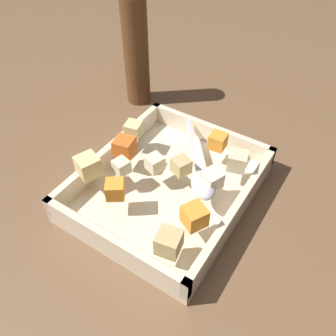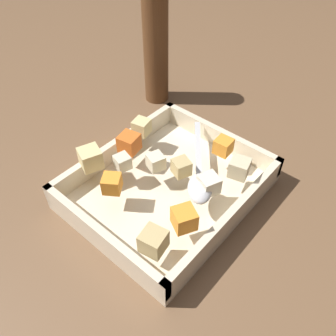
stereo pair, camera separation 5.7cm
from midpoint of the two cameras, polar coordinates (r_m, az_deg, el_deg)
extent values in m
plane|color=brown|center=(0.61, -4.39, -4.96)|extent=(4.00, 4.00, 0.00)
cube|color=beige|center=(0.61, -2.67, -3.85)|extent=(0.31, 0.26, 0.01)
cube|color=beige|center=(0.55, 7.98, -7.26)|extent=(0.31, 0.01, 0.04)
cube|color=beige|center=(0.65, -11.77, 2.25)|extent=(0.31, 0.01, 0.04)
cube|color=beige|center=(0.52, -12.33, -12.20)|extent=(0.01, 0.26, 0.04)
cube|color=beige|center=(0.68, 4.44, 5.60)|extent=(0.01, 0.26, 0.04)
cube|color=orange|center=(0.60, -9.78, 3.29)|extent=(0.04, 0.04, 0.03)
cube|color=orange|center=(0.61, 5.52, 4.25)|extent=(0.03, 0.03, 0.03)
cube|color=orange|center=(0.49, 1.04, -8.02)|extent=(0.04, 0.04, 0.03)
cube|color=orange|center=(0.54, -11.61, -3.57)|extent=(0.04, 0.04, 0.03)
cube|color=tan|center=(0.56, -0.69, 0.22)|extent=(0.03, 0.03, 0.03)
cube|color=#E0CC89|center=(0.58, -15.63, 0.19)|extent=(0.04, 0.04, 0.03)
cube|color=tan|center=(0.47, -3.39, -12.16)|extent=(0.04, 0.04, 0.03)
cube|color=beige|center=(0.58, 8.54, 1.03)|extent=(0.04, 0.04, 0.03)
cube|color=#E0CC89|center=(0.64, -8.17, 6.09)|extent=(0.03, 0.03, 0.03)
cube|color=beige|center=(0.57, -5.00, 0.70)|extent=(0.03, 0.03, 0.03)
cube|color=beige|center=(0.57, -10.43, 0.09)|extent=(0.03, 0.03, 0.02)
cube|color=silver|center=(0.54, 4.14, -2.06)|extent=(0.04, 0.04, 0.03)
ellipsoid|color=silver|center=(0.54, 2.79, -2.93)|extent=(0.07, 0.07, 0.02)
cube|color=silver|center=(0.62, 1.48, 3.58)|extent=(0.12, 0.10, 0.01)
cylinder|color=brown|center=(0.78, -7.41, 18.03)|extent=(0.05, 0.05, 0.23)
camera|label=1|loc=(0.03, -92.87, -2.86)|focal=37.45mm
camera|label=2|loc=(0.03, 87.13, 2.86)|focal=37.45mm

